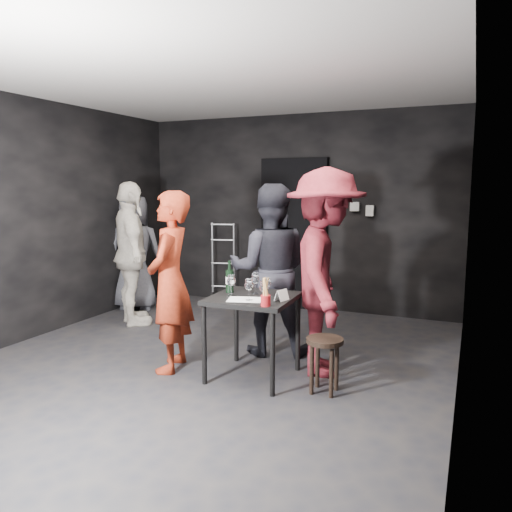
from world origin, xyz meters
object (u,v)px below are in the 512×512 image
at_px(man_maroon, 326,245).
at_px(bystander_grey, 135,248).
at_px(woman_black, 270,256).
at_px(breadstick_cup, 266,292).
at_px(server_red, 170,271).
at_px(tasting_table, 253,307).
at_px(stool, 325,351).
at_px(hand_truck, 222,289).
at_px(bystander_cream, 131,241).
at_px(wine_bottle, 230,280).

relative_size(man_maroon, bystander_grey, 1.38).
distance_m(woman_black, breadstick_cup, 1.06).
height_order(server_red, man_maroon, man_maroon).
height_order(woman_black, breadstick_cup, woman_black).
height_order(tasting_table, server_red, server_red).
xyz_separation_m(stool, bystander_grey, (-3.22, 1.72, 0.50)).
bearing_deg(hand_truck, breadstick_cup, -70.56).
height_order(hand_truck, stool, hand_truck).
height_order(tasting_table, woman_black, woman_black).
relative_size(hand_truck, man_maroon, 0.50).
height_order(bystander_cream, wine_bottle, bystander_cream).
bearing_deg(bystander_cream, man_maroon, -149.29).
bearing_deg(stool, hand_truck, 132.09).
height_order(stool, bystander_cream, bystander_cream).
height_order(stool, breadstick_cup, breadstick_cup).
bearing_deg(woman_black, bystander_grey, -39.51).
bearing_deg(tasting_table, server_red, -171.63).
distance_m(bystander_cream, wine_bottle, 2.06).
relative_size(server_red, bystander_grey, 1.09).
xyz_separation_m(stool, wine_bottle, (-0.95, 0.14, 0.50)).
xyz_separation_m(man_maroon, breadstick_cup, (-0.31, -0.67, -0.33)).
bearing_deg(server_red, breadstick_cup, 63.99).
bearing_deg(wine_bottle, bystander_grey, 145.05).
bearing_deg(stool, breadstick_cup, -153.92).
height_order(bystander_grey, wine_bottle, bystander_grey).
distance_m(bystander_cream, breadstick_cup, 2.67).
bearing_deg(woman_black, tasting_table, 81.79).
distance_m(man_maroon, breadstick_cup, 0.81).
relative_size(woman_black, man_maroon, 0.85).
height_order(woman_black, bystander_cream, bystander_cream).
relative_size(hand_truck, woman_black, 0.58).
bearing_deg(bystander_cream, stool, -157.22).
relative_size(tasting_table, bystander_grey, 0.44).
bearing_deg(server_red, tasting_table, 81.97).
bearing_deg(server_red, bystander_cream, -147.03).
xyz_separation_m(bystander_cream, bystander_grey, (-0.44, 0.65, -0.19)).
distance_m(bystander_cream, bystander_grey, 0.81).
distance_m(woman_black, man_maroon, 0.76).
relative_size(stool, man_maroon, 0.20).
height_order(man_maroon, wine_bottle, man_maroon).
xyz_separation_m(hand_truck, breadstick_cup, (1.82, -2.73, 0.65)).
xyz_separation_m(stool, woman_black, (-0.81, 0.77, 0.65)).
height_order(stool, server_red, server_red).
bearing_deg(bystander_cream, woman_black, -144.94).
bearing_deg(woman_black, stool, 118.61).
xyz_separation_m(hand_truck, server_red, (0.79, -2.55, 0.73)).
xyz_separation_m(server_red, bystander_grey, (-1.74, 1.76, -0.08)).
height_order(tasting_table, man_maroon, man_maroon).
distance_m(stool, server_red, 1.59).
bearing_deg(bystander_cream, hand_truck, -65.64).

